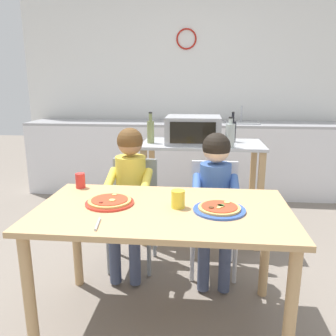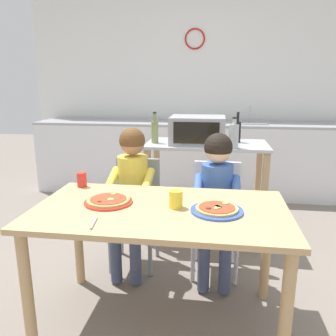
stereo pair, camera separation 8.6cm
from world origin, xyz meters
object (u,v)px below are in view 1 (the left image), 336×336
object	(u,v)px
bottle_slim_sauce	(151,131)
toaster_oven	(193,130)
kitchen_island_cart	(202,176)
pizza_plate_blue_rimmed	(219,209)
pizza_plate_red_rimmed	(110,202)
child_in_yellow_shirt	(129,184)
bottle_dark_olive_oil	(230,135)
bottle_clear_vinegar	(232,131)
dining_chair_right	(214,209)
serving_spoon	(98,224)
dining_chair_left	(133,205)
drinking_cup_yellow	(178,199)
child_in_blue_striped_shirt	(215,188)
drinking_cup_red	(80,181)
dining_table	(163,225)

from	to	relation	value
bottle_slim_sauce	toaster_oven	bearing A→B (deg)	6.12
kitchen_island_cart	pizza_plate_blue_rimmed	xyz separation A→B (m)	(0.10, -1.21, 0.15)
pizza_plate_red_rimmed	pizza_plate_blue_rimmed	world-z (taller)	same
child_in_yellow_shirt	bottle_dark_olive_oil	bearing A→B (deg)	30.21
bottle_clear_vinegar	dining_chair_right	xyz separation A→B (m)	(-0.16, -0.62, -0.50)
dining_chair_right	serving_spoon	size ratio (longest dim) A/B	5.79
bottle_slim_sauce	bottle_clear_vinegar	bearing A→B (deg)	11.01
dining_chair_left	drinking_cup_yellow	xyz separation A→B (m)	(0.39, -0.66, 0.29)
bottle_slim_sauce	dining_chair_left	world-z (taller)	bottle_slim_sauce
child_in_blue_striped_shirt	bottle_dark_olive_oil	bearing A→B (deg)	74.91
bottle_slim_sauce	child_in_yellow_shirt	world-z (taller)	bottle_slim_sauce
child_in_blue_striped_shirt	pizza_plate_red_rimmed	distance (m)	0.80
bottle_slim_sauce	pizza_plate_red_rimmed	bearing A→B (deg)	-93.68
bottle_dark_olive_oil	dining_chair_left	bearing A→B (deg)	-157.20
drinking_cup_red	bottle_dark_olive_oil	bearing A→B (deg)	34.02
dining_table	dining_chair_right	xyz separation A→B (m)	(0.31, 0.65, -0.14)
toaster_oven	dining_table	world-z (taller)	toaster_oven
child_in_blue_striped_shirt	toaster_oven	bearing A→B (deg)	105.48
pizza_plate_red_rimmed	serving_spoon	world-z (taller)	pizza_plate_red_rimmed
dining_chair_right	bottle_clear_vinegar	bearing A→B (deg)	75.21
pizza_plate_blue_rimmed	bottle_clear_vinegar	bearing A→B (deg)	82.78
dining_chair_right	drinking_cup_yellow	xyz separation A→B (m)	(-0.22, -0.64, 0.29)
dining_table	dining_chair_left	world-z (taller)	dining_chair_left
pizza_plate_blue_rimmed	child_in_blue_striped_shirt	bearing A→B (deg)	90.01
child_in_yellow_shirt	serving_spoon	world-z (taller)	child_in_yellow_shirt
pizza_plate_red_rimmed	drinking_cup_red	xyz separation A→B (m)	(-0.27, 0.28, 0.04)
dining_chair_left	serving_spoon	distance (m)	0.97
child_in_blue_striped_shirt	drinking_cup_red	distance (m)	0.92
kitchen_island_cart	dining_table	distance (m)	1.21
toaster_oven	bottle_clear_vinegar	xyz separation A→B (m)	(0.34, 0.10, -0.02)
bottle_clear_vinegar	dining_chair_right	bearing A→B (deg)	-104.79
toaster_oven	pizza_plate_blue_rimmed	size ratio (longest dim) A/B	1.64
child_in_blue_striped_shirt	child_in_yellow_shirt	bearing A→B (deg)	177.77
bottle_clear_vinegar	bottle_slim_sauce	bearing A→B (deg)	-168.99
toaster_oven	pizza_plate_red_rimmed	bearing A→B (deg)	-110.86
child_in_yellow_shirt	pizza_plate_red_rimmed	xyz separation A→B (m)	(0.00, -0.53, 0.06)
child_in_yellow_shirt	child_in_blue_striped_shirt	bearing A→B (deg)	-2.23
drinking_cup_yellow	bottle_dark_olive_oil	bearing A→B (deg)	70.45
serving_spoon	toaster_oven	bearing A→B (deg)	73.91
child_in_yellow_shirt	drinking_cup_yellow	xyz separation A→B (m)	(0.39, -0.54, 0.09)
dining_chair_right	child_in_blue_striped_shirt	distance (m)	0.23
dining_chair_left	dining_chair_right	bearing A→B (deg)	-2.28
dining_chair_left	pizza_plate_red_rimmed	xyz separation A→B (m)	(0.00, -0.65, 0.26)
dining_chair_left	child_in_yellow_shirt	world-z (taller)	child_in_yellow_shirt
dining_chair_right	pizza_plate_red_rimmed	bearing A→B (deg)	-134.59
bottle_clear_vinegar	dining_table	xyz separation A→B (m)	(-0.47, -1.27, -0.36)
bottle_slim_sauce	dining_chair_right	xyz separation A→B (m)	(0.54, -0.48, -0.51)
bottle_clear_vinegar	child_in_yellow_shirt	xyz separation A→B (m)	(-0.78, -0.71, -0.30)
pizza_plate_red_rimmed	drinking_cup_red	size ratio (longest dim) A/B	2.84
pizza_plate_blue_rimmed	drinking_cup_red	distance (m)	0.94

